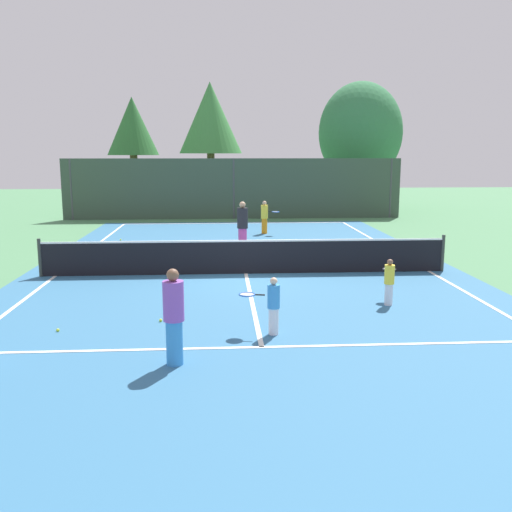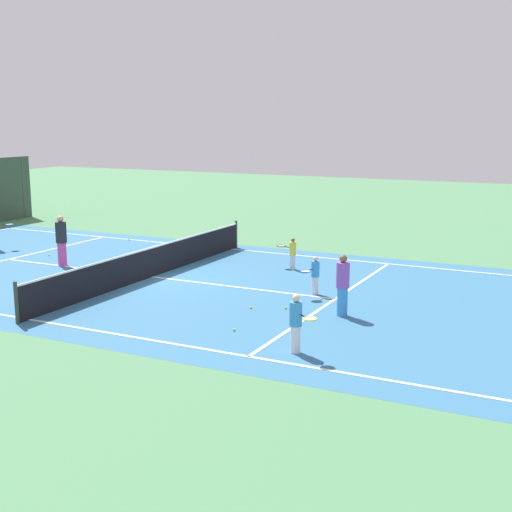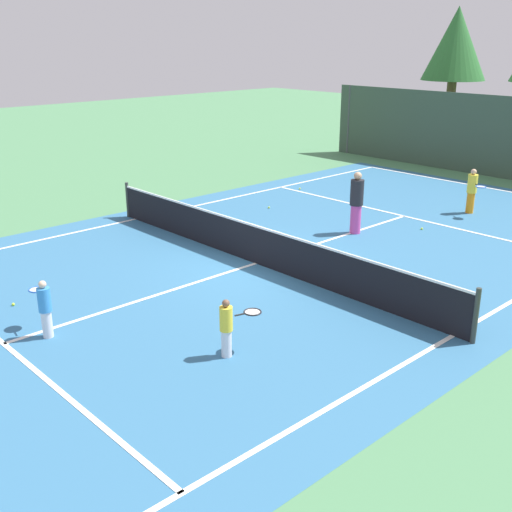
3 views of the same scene
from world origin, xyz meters
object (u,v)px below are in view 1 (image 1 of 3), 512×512
player_3 (389,281)px  tennis_ball_2 (208,243)px  tennis_ball_1 (178,333)px  player_4 (272,305)px  tennis_ball_3 (270,243)px  tennis_ball_6 (121,240)px  player_2 (243,226)px  tennis_ball_5 (58,330)px  tennis_ball_0 (141,251)px  player_1 (174,316)px  tennis_ball_7 (161,320)px  tennis_ball_4 (378,244)px  ball_crate (211,260)px  player_0 (265,217)px

player_3 → tennis_ball_2: 10.28m
tennis_ball_1 → player_4: bearing=-3.3°
tennis_ball_3 → tennis_ball_6: same height
tennis_ball_1 → player_2: bearing=80.0°
player_3 → tennis_ball_1: player_3 is taller
player_2 → tennis_ball_5: bearing=-114.0°
tennis_ball_0 → tennis_ball_2: size_ratio=1.00×
tennis_ball_1 → tennis_ball_3: same height
player_2 → tennis_ball_0: size_ratio=27.16×
player_4 → tennis_ball_2: size_ratio=17.33×
player_1 → player_2: (1.58, 10.99, 0.07)m
player_2 → tennis_ball_7: size_ratio=27.16×
tennis_ball_0 → tennis_ball_7: same height
tennis_ball_3 → tennis_ball_5: (-5.19, -10.77, 0.00)m
player_3 → tennis_ball_0: bearing=131.8°
player_3 → tennis_ball_4: bearing=75.8°
tennis_ball_7 → tennis_ball_3: bearing=72.5°
player_1 → tennis_ball_0: (-2.08, 11.07, -0.81)m
player_1 → tennis_ball_5: size_ratio=24.94×
player_3 → player_1: bearing=-143.3°
tennis_ball_7 → ball_crate: bearing=80.6°
player_1 → tennis_ball_7: size_ratio=24.94×
player_0 → tennis_ball_3: bearing=-90.1°
tennis_ball_5 → player_0: bearing=68.9°
tennis_ball_7 → player_0: bearing=76.0°
player_0 → tennis_ball_7: (-3.22, -12.95, -0.71)m
player_2 → player_4: 9.51m
player_3 → player_4: 3.55m
player_2 → tennis_ball_4: bearing=11.2°
player_4 → tennis_ball_4: size_ratio=17.33×
tennis_ball_7 → tennis_ball_2: bearing=85.7°
player_0 → player_4: bearing=-94.0°
player_1 → tennis_ball_5: bearing=142.1°
tennis_ball_3 → tennis_ball_6: 6.08m
player_4 → tennis_ball_6: 13.30m
tennis_ball_7 → player_1: bearing=-78.7°
tennis_ball_3 → player_4: bearing=-94.9°
player_1 → tennis_ball_6: bearing=103.2°
player_4 → player_2: bearing=91.2°
ball_crate → tennis_ball_4: bearing=29.7°
tennis_ball_4 → tennis_ball_7: bearing=-127.5°
player_3 → tennis_ball_3: 9.41m
player_3 → tennis_ball_5: (-7.17, -1.58, -0.54)m
player_1 → ball_crate: player_1 is taller
tennis_ball_5 → tennis_ball_7: bearing=15.3°
tennis_ball_2 → tennis_ball_3: 2.44m
tennis_ball_5 → tennis_ball_6: same height
player_0 → tennis_ball_3: 2.81m
player_0 → tennis_ball_1: size_ratio=21.69×
player_3 → tennis_ball_6: size_ratio=16.57×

